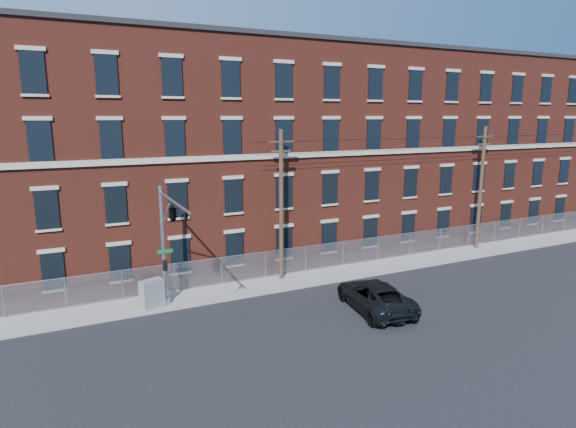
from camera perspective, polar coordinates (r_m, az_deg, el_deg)
The scene contains 10 objects.
ground at distance 27.57m, azimuth 0.38°, elevation -11.86°, with size 140.00×140.00×0.00m, color black.
sidewalk at distance 37.71m, azimuth 13.60°, elevation -5.58°, with size 65.00×3.00×0.12m, color gray.
mill_building at distance 43.43m, azimuth 6.61°, elevation 7.76°, with size 55.30×14.32×16.30m.
chain_link_fence at distance 38.41m, azimuth 12.45°, elevation -3.67°, with size 59.06×0.06×1.85m.
traffic_signal_mast at distance 26.03m, azimuth -13.72°, elevation -1.13°, with size 0.90×6.75×7.00m.
utility_pole_near at distance 31.72m, azimuth -0.81°, elevation 1.34°, with size 1.80×0.28×10.00m.
utility_pole_mid at distance 42.46m, azimuth 21.84°, elevation 3.11°, with size 1.80×0.28×10.00m.
overhead_wires at distance 42.13m, azimuth 22.23°, elevation 8.20°, with size 40.00×0.62×0.62m.
pickup_truck at distance 28.45m, azimuth 10.22°, elevation -9.50°, with size 2.75×5.95×1.65m, color black.
utility_cabinet at distance 29.04m, azimuth -15.78°, elevation -9.06°, with size 1.32×0.66×1.66m, color slate.
Camera 1 is at (-11.13, -22.72, 10.95)m, focal length 30.08 mm.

